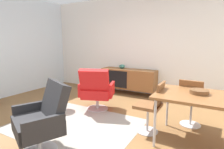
{
  "coord_description": "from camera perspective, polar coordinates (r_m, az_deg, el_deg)",
  "views": [
    {
      "loc": [
        1.73,
        -2.45,
        1.46
      ],
      "look_at": [
        -0.1,
        0.83,
        0.81
      ],
      "focal_mm": 29.2,
      "sensor_mm": 36.0,
      "label": 1
    }
  ],
  "objects": [
    {
      "name": "ground_plane",
      "position": [
        3.34,
        -5.62,
        -16.18
      ],
      "size": [
        8.32,
        8.32,
        0.0
      ],
      "primitive_type": "plane",
      "color": "brown"
    },
    {
      "name": "wall_back",
      "position": [
        5.34,
        10.46,
        9.02
      ],
      "size": [
        6.8,
        0.12,
        2.8
      ],
      "primitive_type": "cube",
      "color": "white",
      "rests_on": "ground_plane"
    },
    {
      "name": "sideboard",
      "position": [
        5.3,
        5.16,
        -1.32
      ],
      "size": [
        1.6,
        0.45,
        0.72
      ],
      "color": "brown",
      "rests_on": "ground_plane"
    },
    {
      "name": "vase_cobalt",
      "position": [
        5.33,
        3.14,
        2.52
      ],
      "size": [
        0.17,
        0.17,
        0.13
      ],
      "color": "#337266",
      "rests_on": "sideboard"
    },
    {
      "name": "dining_table",
      "position": [
        2.88,
        29.79,
        -6.92
      ],
      "size": [
        1.6,
        0.9,
        0.74
      ],
      "color": "brown",
      "rests_on": "ground_plane"
    },
    {
      "name": "wooden_bowl_on_table",
      "position": [
        2.92,
        25.63,
        -4.88
      ],
      "size": [
        0.26,
        0.26,
        0.06
      ],
      "primitive_type": "cylinder",
      "color": "brown",
      "rests_on": "dining_table"
    },
    {
      "name": "dining_chair_near_window",
      "position": [
        3.06,
        12.34,
        -9.35
      ],
      "size": [
        0.43,
        0.4,
        0.86
      ],
      "color": "brown",
      "rests_on": "ground_plane"
    },
    {
      "name": "dining_chair_back_left",
      "position": [
        3.49,
        23.58,
        -7.55
      ],
      "size": [
        0.43,
        0.45,
        0.86
      ],
      "color": "brown",
      "rests_on": "ground_plane"
    },
    {
      "name": "lounge_chair_red",
      "position": [
        3.98,
        -4.92,
        -4.67
      ],
      "size": [
        0.85,
        0.83,
        0.95
      ],
      "color": "red",
      "rests_on": "ground_plane"
    },
    {
      "name": "armchair_black_shell",
      "position": [
        2.69,
        -20.86,
        -12.56
      ],
      "size": [
        0.86,
        0.85,
        0.95
      ],
      "color": "#262628",
      "rests_on": "ground_plane"
    },
    {
      "name": "side_table_round",
      "position": [
        4.26,
        -16.91,
        -6.11
      ],
      "size": [
        0.44,
        0.44,
        0.52
      ],
      "color": "white",
      "rests_on": "ground_plane"
    },
    {
      "name": "fruit_bowl",
      "position": [
        4.21,
        -17.08,
        -3.03
      ],
      "size": [
        0.2,
        0.2,
        0.11
      ],
      "color": "#262628",
      "rests_on": "side_table_round"
    },
    {
      "name": "area_rug",
      "position": [
        3.48,
        -11.33,
        -15.12
      ],
      "size": [
        2.2,
        1.7,
        0.01
      ],
      "primitive_type": "cube",
      "color": "gray",
      "rests_on": "ground_plane"
    }
  ]
}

